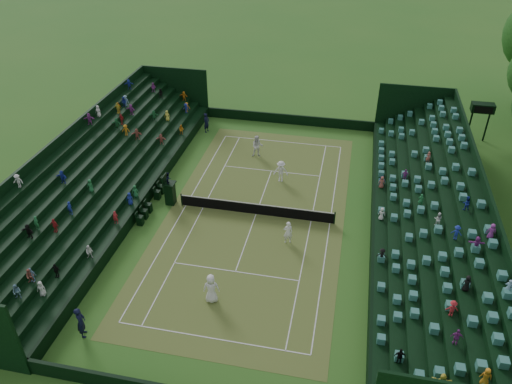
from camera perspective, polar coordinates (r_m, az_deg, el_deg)
ground at (r=37.19m, az=0.00°, el=-2.57°), size 160.00×160.00×0.00m
court_surface at (r=37.19m, az=0.00°, el=-2.57°), size 12.97×26.77×0.01m
perimeter_wall_north at (r=50.50m, az=3.76°, el=8.31°), size 17.17×0.20×1.00m
perimeter_wall_east at (r=36.45m, az=13.19°, el=-3.48°), size 0.20×31.77×1.00m
perimeter_wall_west at (r=39.23m, az=-12.22°, el=-0.42°), size 0.20×31.77×1.00m
north_grandstand at (r=36.35m, az=19.96°, el=-2.86°), size 6.60×32.00×4.90m
south_grandstand at (r=40.44m, az=-17.85°, el=1.50°), size 6.60×32.00×4.90m
tennis_net at (r=36.89m, az=0.00°, el=-1.91°), size 11.67×0.10×1.06m
scoreboard_tower at (r=50.49m, az=24.46°, el=8.60°), size 2.00×1.00×3.70m
umpire_chair at (r=38.29m, az=-9.84°, el=0.18°), size 0.88×0.88×2.75m
courtside_chairs at (r=38.78m, az=-11.70°, el=-1.00°), size 0.47×5.44×1.01m
player_near_west at (r=29.94m, az=-5.13°, el=-10.92°), size 1.08×0.83×1.98m
player_near_east at (r=34.11m, az=3.67°, el=-4.62°), size 0.74×0.61×1.76m
player_far_west at (r=44.17m, az=0.16°, el=5.24°), size 1.11×0.94×2.02m
player_far_east at (r=40.64m, az=2.86°, el=2.37°), size 1.25×0.78×1.85m
line_judge_north at (r=48.83m, az=-5.68°, el=7.89°), size 0.66×0.81×1.91m
line_judge_south at (r=29.59m, az=-19.37°, el=-13.86°), size 0.74×0.86×2.01m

